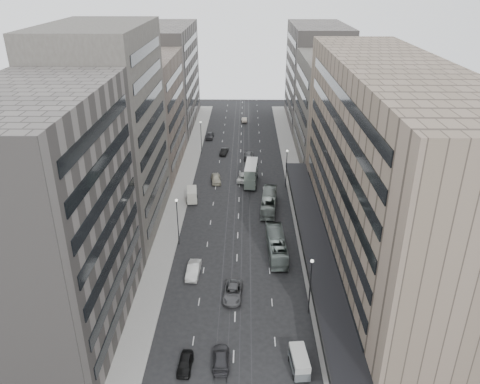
{
  "coord_description": "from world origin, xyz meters",
  "views": [
    {
      "loc": [
        1.31,
        -54.44,
        40.84
      ],
      "look_at": [
        0.3,
        20.88,
        5.45
      ],
      "focal_mm": 35.0,
      "sensor_mm": 36.0,
      "label": 1
    }
  ],
  "objects_px": {
    "bus_far": "(269,202)",
    "sedan_1": "(193,270)",
    "sedan_2": "(233,292)",
    "bus_near": "(277,245)",
    "sedan_0": "(185,363)",
    "panel_van": "(192,195)",
    "vw_microbus": "(299,361)",
    "double_decker": "(251,173)"
  },
  "relations": [
    {
      "from": "bus_far",
      "to": "vw_microbus",
      "type": "relative_size",
      "value": 2.53
    },
    {
      "from": "sedan_1",
      "to": "double_decker",
      "type": "bearing_deg",
      "value": 78.23
    },
    {
      "from": "bus_near",
      "to": "sedan_2",
      "type": "relative_size",
      "value": 2.04
    },
    {
      "from": "bus_near",
      "to": "double_decker",
      "type": "bearing_deg",
      "value": -84.19
    },
    {
      "from": "sedan_0",
      "to": "vw_microbus",
      "type": "bearing_deg",
      "value": 2.11
    },
    {
      "from": "double_decker",
      "to": "sedan_0",
      "type": "xyz_separation_m",
      "value": [
        -7.88,
        -51.48,
        -1.81
      ]
    },
    {
      "from": "double_decker",
      "to": "bus_far",
      "type": "bearing_deg",
      "value": -69.92
    },
    {
      "from": "bus_far",
      "to": "vw_microbus",
      "type": "bearing_deg",
      "value": 97.88
    },
    {
      "from": "panel_van",
      "to": "sedan_1",
      "type": "bearing_deg",
      "value": -89.94
    },
    {
      "from": "bus_near",
      "to": "sedan_0",
      "type": "relative_size",
      "value": 2.85
    },
    {
      "from": "panel_van",
      "to": "sedan_1",
      "type": "distance_m",
      "value": 24.85
    },
    {
      "from": "bus_near",
      "to": "sedan_1",
      "type": "xyz_separation_m",
      "value": [
        -12.66,
        -5.9,
        -0.73
      ]
    },
    {
      "from": "double_decker",
      "to": "panel_van",
      "type": "distance_m",
      "value": 14.52
    },
    {
      "from": "panel_van",
      "to": "bus_near",
      "type": "bearing_deg",
      "value": -56.95
    },
    {
      "from": "panel_van",
      "to": "double_decker",
      "type": "bearing_deg",
      "value": 30.11
    },
    {
      "from": "double_decker",
      "to": "sedan_2",
      "type": "distance_m",
      "value": 38.65
    },
    {
      "from": "bus_near",
      "to": "bus_far",
      "type": "relative_size",
      "value": 1.02
    },
    {
      "from": "bus_far",
      "to": "sedan_0",
      "type": "distance_m",
      "value": 41.25
    },
    {
      "from": "sedan_0",
      "to": "sedan_2",
      "type": "distance_m",
      "value": 13.92
    },
    {
      "from": "sedan_2",
      "to": "vw_microbus",
      "type": "bearing_deg",
      "value": -55.47
    },
    {
      "from": "panel_van",
      "to": "sedan_0",
      "type": "xyz_separation_m",
      "value": [
        3.75,
        -42.85,
        -0.78
      ]
    },
    {
      "from": "double_decker",
      "to": "panel_van",
      "type": "height_order",
      "value": "double_decker"
    },
    {
      "from": "bus_far",
      "to": "sedan_2",
      "type": "xyz_separation_m",
      "value": [
        -6.14,
        -26.72,
        -0.77
      ]
    },
    {
      "from": "sedan_0",
      "to": "sedan_2",
      "type": "bearing_deg",
      "value": 71.23
    },
    {
      "from": "bus_near",
      "to": "sedan_0",
      "type": "xyz_separation_m",
      "value": [
        -11.73,
        -24.07,
        -0.89
      ]
    },
    {
      "from": "double_decker",
      "to": "vw_microbus",
      "type": "relative_size",
      "value": 1.96
    },
    {
      "from": "bus_far",
      "to": "sedan_2",
      "type": "relative_size",
      "value": 2.0
    },
    {
      "from": "panel_van",
      "to": "sedan_2",
      "type": "bearing_deg",
      "value": -80.05
    },
    {
      "from": "bus_near",
      "to": "sedan_1",
      "type": "relative_size",
      "value": 2.21
    },
    {
      "from": "sedan_1",
      "to": "sedan_0",
      "type": "bearing_deg",
      "value": -84.02
    },
    {
      "from": "sedan_1",
      "to": "sedan_2",
      "type": "height_order",
      "value": "sedan_1"
    },
    {
      "from": "bus_far",
      "to": "panel_van",
      "type": "relative_size",
      "value": 2.53
    },
    {
      "from": "bus_near",
      "to": "sedan_2",
      "type": "distance_m",
      "value": 12.98
    },
    {
      "from": "double_decker",
      "to": "sedan_1",
      "type": "bearing_deg",
      "value": -100.4
    },
    {
      "from": "bus_near",
      "to": "bus_far",
      "type": "xyz_separation_m",
      "value": [
        -0.55,
        15.62,
        -0.03
      ]
    },
    {
      "from": "sedan_0",
      "to": "sedan_1",
      "type": "height_order",
      "value": "sedan_1"
    },
    {
      "from": "double_decker",
      "to": "panel_van",
      "type": "relative_size",
      "value": 1.96
    },
    {
      "from": "double_decker",
      "to": "panel_van",
      "type": "xyz_separation_m",
      "value": [
        -11.63,
        -8.63,
        -1.03
      ]
    },
    {
      "from": "bus_far",
      "to": "sedan_1",
      "type": "xyz_separation_m",
      "value": [
        -12.12,
        -21.52,
        -0.7
      ]
    },
    {
      "from": "bus_near",
      "to": "double_decker",
      "type": "relative_size",
      "value": 1.31
    },
    {
      "from": "bus_near",
      "to": "sedan_1",
      "type": "height_order",
      "value": "bus_near"
    },
    {
      "from": "sedan_0",
      "to": "bus_near",
      "type": "bearing_deg",
      "value": 66.5
    }
  ]
}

